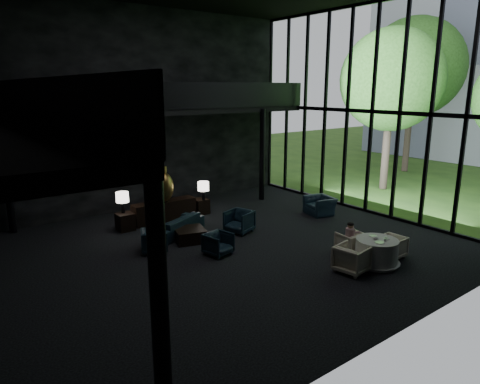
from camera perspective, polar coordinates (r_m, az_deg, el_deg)
floor at (r=13.48m, az=-1.97°, el=-7.56°), size 14.00×12.00×0.02m
wall_back at (r=17.84m, az=-13.40°, el=10.52°), size 14.00×0.04×8.00m
wall_front at (r=8.41m, az=22.09°, el=6.60°), size 14.00×0.04×8.00m
curtain_wall at (r=17.50m, az=17.21°, el=10.22°), size 0.20×12.00×8.00m
mezzanine_back at (r=17.37m, az=-8.97°, el=10.64°), size 12.00×2.00×0.25m
railing_left at (r=10.54m, az=-25.51°, el=10.82°), size 0.06×12.00×1.00m
railing_back at (r=16.48m, az=-7.37°, el=12.62°), size 12.00×0.06×1.00m
column_sw at (r=5.86m, az=-10.60°, el=-16.18°), size 0.24×0.24×4.00m
column_nw at (r=16.41m, az=-28.71°, el=1.88°), size 0.24×0.24×4.00m
column_ne at (r=18.88m, az=2.98°, el=4.92°), size 0.24×0.24×4.00m
tree_near at (r=21.95m, az=19.57°, el=13.88°), size 4.80×4.80×7.65m
tree_far at (r=27.25m, az=22.18°, el=15.09°), size 5.60×5.60×8.80m
console at (r=16.31m, az=-10.06°, el=-2.50°), size 2.44×0.55×0.78m
bronze_urn at (r=16.02m, az=-10.09°, el=0.71°), size 0.71×0.71×1.32m
side_table_left at (r=15.59m, az=-15.05°, el=-3.86°), size 0.55×0.55×0.61m
table_lamp_left at (r=15.48m, az=-15.42°, el=-0.79°), size 0.44×0.44×0.74m
side_table_right at (r=17.08m, az=-5.25°, el=-1.91°), size 0.55×0.55×0.61m
table_lamp_right at (r=16.69m, az=-4.92°, el=0.67°), size 0.44×0.44×0.73m
sofa at (r=14.75m, az=-8.54°, el=-3.91°), size 2.43×1.58×0.92m
lounge_armchair_west at (r=13.37m, az=-11.37°, el=-6.23°), size 0.96×0.98×0.78m
lounge_armchair_east at (r=14.80m, az=-0.11°, el=-3.64°), size 1.11×1.14×0.94m
lounge_armchair_south at (r=12.92m, az=-2.93°, el=-6.85°), size 0.81×0.78×0.71m
window_armchair at (r=17.19m, az=10.62°, el=-1.38°), size 0.93×1.22×0.96m
coffee_table at (r=14.15m, az=-6.72°, el=-5.70°), size 1.16×1.16×0.42m
dining_table at (r=12.82m, az=17.72°, el=-7.82°), size 1.33×1.33×0.75m
dining_chair_north at (r=13.42m, az=14.56°, el=-6.53°), size 0.75×0.71×0.70m
dining_chair_east at (r=13.49m, az=19.55°, el=-6.88°), size 0.62×0.66×0.66m
dining_chair_west at (r=12.11m, az=14.70°, el=-8.32°), size 0.94×0.98×0.89m
child at (r=13.17m, az=14.48°, el=-5.12°), size 0.27×0.27×0.58m
plate_a at (r=12.43m, az=18.11°, el=-6.41°), size 0.28×0.28×0.02m
plate_b at (r=12.90m, az=17.29°, el=-5.62°), size 0.26×0.26×0.01m
saucer at (r=12.76m, az=18.99°, el=-5.97°), size 0.18×0.18×0.01m
coffee_cup at (r=12.79m, az=18.88°, el=-5.77°), size 0.07×0.07×0.05m
cereal_bowl at (r=12.67m, az=17.60°, el=-5.84°), size 0.16×0.16×0.08m
cream_pot at (r=12.60m, az=18.81°, el=-6.05°), size 0.07×0.07×0.08m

